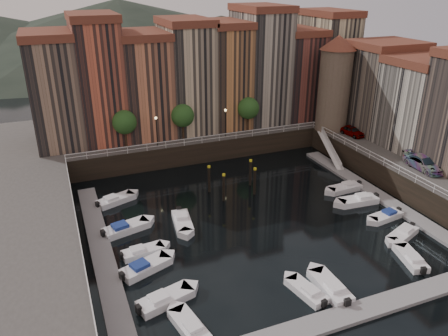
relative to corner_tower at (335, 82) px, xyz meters
name	(u,v)px	position (x,y,z in m)	size (l,w,h in m)	color
ground	(250,216)	(-20.00, -14.50, -10.19)	(200.00, 200.00, 0.00)	black
quay_far	(182,132)	(-20.00, 11.50, -8.69)	(80.00, 20.00, 3.00)	black
dock_left	(101,251)	(-36.20, -15.50, -10.02)	(2.00, 28.00, 0.35)	gray
dock_right	(375,193)	(-3.80, -15.50, -10.02)	(2.00, 28.00, 0.35)	gray
dock_near	(344,316)	(-20.00, -31.50, -10.02)	(30.00, 2.00, 0.35)	gray
mountains	(110,33)	(-18.28, 95.50, -2.28)	(145.00, 100.00, 18.00)	#2D382D
far_terrace	(205,74)	(-16.69, 9.00, 0.76)	(48.70, 10.30, 17.50)	#8A6D57
right_terrace	(425,100)	(6.50, -10.70, -0.64)	(9.30, 24.30, 14.00)	#6A5E50
corner_tower	(335,82)	(0.00, 0.00, 0.00)	(5.20, 5.20, 13.80)	#6B5B4C
promenade_trees	(187,115)	(-21.33, 3.70, -3.61)	(21.20, 3.20, 5.20)	black
street_lamps	(192,122)	(-21.00, 2.70, -4.30)	(10.36, 0.36, 4.18)	black
railings	(233,168)	(-20.00, -9.62, -6.41)	(36.08, 34.04, 0.52)	white
gangway	(330,148)	(-2.90, -4.50, -8.28)	(2.78, 8.32, 3.73)	white
mooring_pilings	(235,180)	(-19.41, -8.67, -8.54)	(5.81, 3.17, 3.78)	black
boat_left_0	(164,300)	(-32.43, -24.70, -9.82)	(5.00, 2.91, 1.12)	white
boat_left_1	(145,267)	(-32.95, -19.89, -9.81)	(5.00, 3.30, 1.13)	white
boat_left_2	(142,252)	(-32.66, -17.33, -9.87)	(4.30, 1.96, 0.97)	white
boat_left_3	(125,228)	(-33.41, -12.61, -9.80)	(5.16, 2.97, 1.16)	white
boat_left_4	(115,200)	(-33.37, -5.88, -9.83)	(4.79, 3.17, 1.08)	white
boat_right_0	(403,234)	(-7.51, -24.13, -9.86)	(4.41, 2.95, 1.00)	white
boat_right_1	(386,216)	(-6.57, -20.58, -9.86)	(4.34, 2.08, 0.98)	white
boat_right_2	(359,200)	(-7.09, -16.57, -9.81)	(5.02, 2.15, 1.14)	white
boat_right_3	(345,188)	(-6.52, -13.21, -9.84)	(4.64, 1.88, 1.06)	white
boat_near_0	(190,327)	(-31.42, -28.25, -9.85)	(2.39, 4.54, 1.02)	white
boat_near_1	(307,291)	(-21.20, -28.07, -9.87)	(2.24, 4.30, 0.96)	white
boat_near_2	(331,287)	(-19.11, -28.42, -9.82)	(1.87, 4.91, 1.12)	white
boat_near_3	(411,259)	(-9.84, -27.72, -9.86)	(2.55, 4.45, 1.00)	white
car_a	(352,132)	(1.12, -3.72, -6.51)	(1.62, 4.03, 1.37)	gray
car_b	(422,165)	(1.26, -17.04, -6.52)	(1.42, 4.07, 1.34)	gray
car_c	(423,164)	(1.51, -16.90, -6.40)	(2.23, 5.49, 1.59)	gray
boat_extra_345	(182,222)	(-27.52, -13.50, -9.82)	(2.36, 4.95, 1.11)	white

